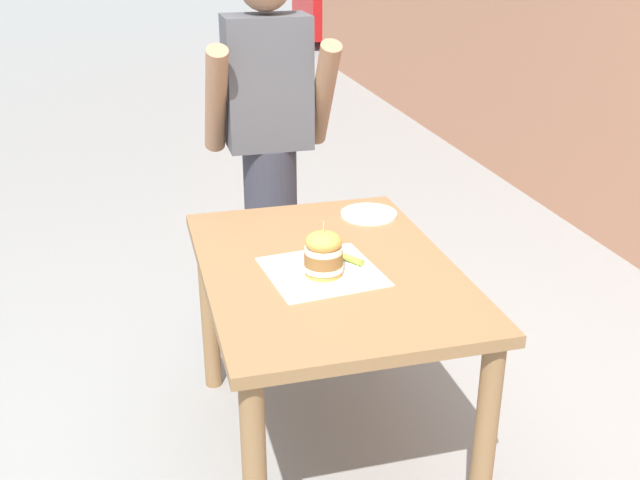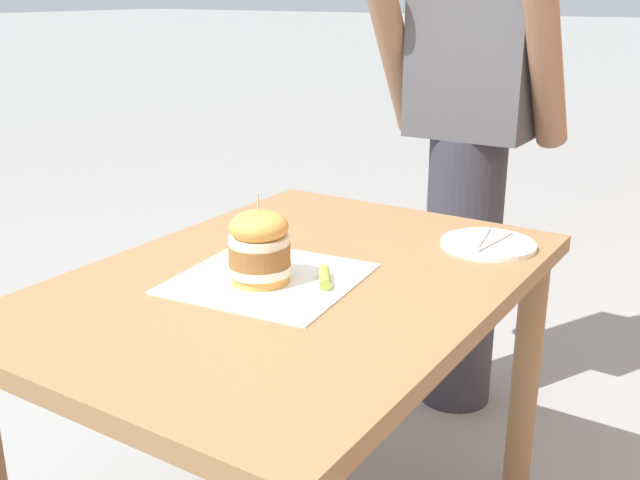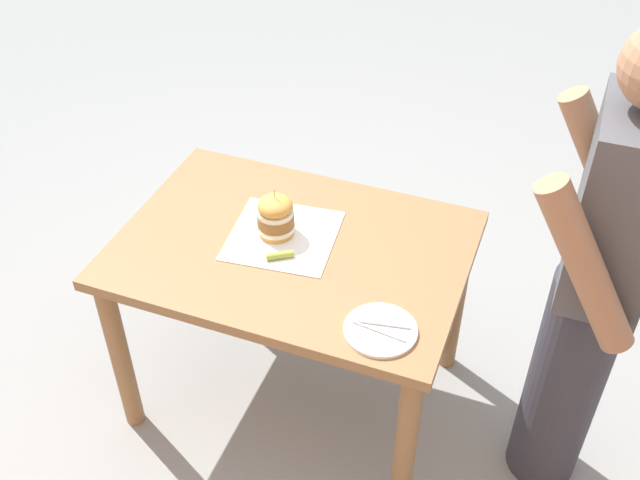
{
  "view_description": "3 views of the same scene",
  "coord_description": "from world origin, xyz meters",
  "views": [
    {
      "loc": [
        -0.6,
        -2.18,
        1.83
      ],
      "look_at": [
        0.0,
        0.1,
        0.81
      ],
      "focal_mm": 42.0,
      "sensor_mm": 36.0,
      "label": 1
    },
    {
      "loc": [
        0.84,
        -1.2,
        1.33
      ],
      "look_at": [
        0.0,
        0.1,
        0.81
      ],
      "focal_mm": 42.0,
      "sensor_mm": 36.0,
      "label": 2
    },
    {
      "loc": [
        1.76,
        0.77,
        2.38
      ],
      "look_at": [
        0.0,
        0.1,
        0.81
      ],
      "focal_mm": 42.0,
      "sensor_mm": 36.0,
      "label": 3
    }
  ],
  "objects": [
    {
      "name": "serving_paper",
      "position": [
        -0.03,
        -0.05,
        0.76
      ],
      "size": [
        0.39,
        0.39,
        0.0
      ],
      "primitive_type": "cube",
      "rotation": [
        0.0,
        0.0,
        0.11
      ],
      "color": "white",
      "rests_on": "patio_table"
    },
    {
      "name": "pickle_spear",
      "position": [
        0.08,
        -0.01,
        0.77
      ],
      "size": [
        0.07,
        0.09,
        0.02
      ],
      "primitive_type": "cylinder",
      "rotation": [
        0.0,
        1.57,
        2.17
      ],
      "color": "#8EA83D",
      "rests_on": "serving_paper"
    },
    {
      "name": "patio_table",
      "position": [
        0.0,
        0.0,
        0.64
      ],
      "size": [
        0.83,
        1.17,
        0.76
      ],
      "color": "olive",
      "rests_on": "ground"
    },
    {
      "name": "side_plate_with_forks",
      "position": [
        0.28,
        0.4,
        0.76
      ],
      "size": [
        0.22,
        0.22,
        0.02
      ],
      "color": "white",
      "rests_on": "patio_table"
    },
    {
      "name": "diner_across_table",
      "position": [
        -0.01,
        0.95,
        0.88
      ],
      "size": [
        0.55,
        0.35,
        1.69
      ],
      "color": "#33333D",
      "rests_on": "ground"
    },
    {
      "name": "sandwich",
      "position": [
        -0.03,
        -0.07,
        0.84
      ],
      "size": [
        0.13,
        0.13,
        0.19
      ],
      "color": "gold",
      "rests_on": "serving_paper"
    }
  ]
}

